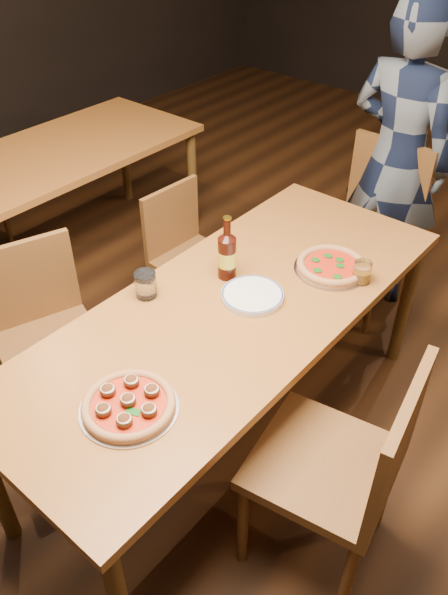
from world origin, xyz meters
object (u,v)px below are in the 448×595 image
Objects in this scene: water_glass at (146,284)px; plate_stack at (253,296)px; chair_end at (363,230)px; pizza_margherita at (331,266)px; amber_glass at (362,272)px; chair_main_e at (323,462)px; chair_main_nw at (51,344)px; chair_main_sw at (196,261)px; pizza_meatball at (129,404)px; table_main at (232,320)px; diner at (397,158)px; beer_bottle at (227,256)px; table_left at (36,171)px.

plate_stack is at bearing 37.50° from water_glass.
water_glass is (-0.23, -1.38, 0.31)m from chair_end.
pizza_margherita is 3.39× the size of amber_glass.
chair_main_e is at bearing -28.67° from plate_stack.
chair_main_nw is at bearing -144.06° from plate_stack.
pizza_meatball is at bearing -143.85° from chair_main_sw.
diner reaches higher than table_main.
chair_main_sw is at bearing 142.69° from table_main.
pizza_meatball reaches higher than pizza_margherita.
chair_end is at bearing 94.66° from pizza_meatball.
chair_main_e is at bearing -117.48° from chair_main_sw.
water_glass is at bearing -98.99° from chair_end.
beer_bottle is 0.16× the size of diner.
table_left is 2.34m from chair_main_e.
amber_glass is at bearing 116.25° from diner.
chair_main_nw is 3.32× the size of beer_bottle.
chair_main_sw is at bearing 18.54° from chair_main_nw.
beer_bottle reaches higher than plate_stack.
chair_main_e reaches higher than water_glass.
table_main is 0.56m from amber_glass.
table_main is at bearing 97.44° from pizza_meatball.
chair_main_nw reaches higher than amber_glass.
pizza_meatball is at bearing -84.85° from chair_end.
water_glass is 0.86m from amber_glass.
diner is at bearing 35.25° from table_left.
pizza_meatball is 2.97× the size of water_glass.
chair_main_e is 0.87m from beer_bottle.
chair_main_e is at bearing -20.13° from table_main.
chair_main_e is 9.35× the size of water_glass.
water_glass is (-0.33, -0.25, 0.04)m from plate_stack.
diner reaches higher than chair_main_e.
beer_bottle is (0.52, -0.37, 0.44)m from chair_main_sw.
chair_main_sw is at bearing 118.28° from water_glass.
water_glass is at bearing -151.09° from table_main.
diner reaches higher than pizza_meatball.
chair_main_e is 0.93m from water_glass.
water_glass is (-0.38, 0.44, 0.03)m from pizza_meatball.
beer_bottle is at bearing -24.56° from chair_main_nw.
table_left is 6.46× the size of pizza_margherita.
chair_main_e is 0.69m from pizza_meatball.
pizza_meatball is at bearing -94.58° from pizza_margherita.
beer_bottle is 2.97× the size of amber_glass.
plate_stack is at bearing 71.10° from table_main.
chair_main_e reaches higher than pizza_margherita.
beer_bottle reaches higher than chair_end.
diner is (0.60, 0.96, 0.42)m from chair_main_sw.
amber_glass is 1.06m from diner.
table_main is 0.87m from chair_main_sw.
diner is (0.61, 1.88, 0.38)m from chair_main_nw.
chair_main_e reaches higher than chair_main_nw.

